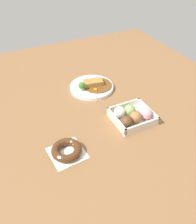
% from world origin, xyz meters
% --- Properties ---
extents(ground_plane, '(1.60, 1.60, 0.00)m').
position_xyz_m(ground_plane, '(0.00, 0.00, 0.00)').
color(ground_plane, brown).
extents(curry_plate, '(0.23, 0.23, 0.07)m').
position_xyz_m(curry_plate, '(0.08, 0.13, 0.01)').
color(curry_plate, white).
rests_on(curry_plate, ground_plane).
extents(donut_box, '(0.18, 0.17, 0.06)m').
position_xyz_m(donut_box, '(0.13, -0.18, 0.03)').
color(donut_box, beige).
rests_on(donut_box, ground_plane).
extents(chocolate_ring_donut, '(0.14, 0.14, 0.03)m').
position_xyz_m(chocolate_ring_donut, '(-0.20, -0.24, 0.02)').
color(chocolate_ring_donut, white).
rests_on(chocolate_ring_donut, ground_plane).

